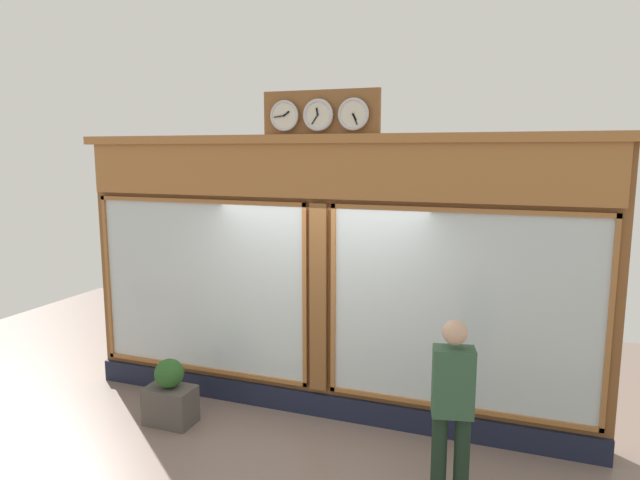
{
  "coord_description": "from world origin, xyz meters",
  "views": [
    {
      "loc": [
        -2.2,
        5.93,
        3.13
      ],
      "look_at": [
        0.0,
        0.0,
        2.13
      ],
      "focal_mm": 31.53,
      "sensor_mm": 36.0,
      "label": 1
    }
  ],
  "objects": [
    {
      "name": "planter_shrub",
      "position": [
        1.55,
        0.8,
        0.61
      ],
      "size": [
        0.34,
        0.34,
        0.34
      ],
      "primitive_type": "sphere",
      "color": "#285623",
      "rests_on": "planter_box"
    },
    {
      "name": "pedestrian",
      "position": [
        -1.67,
        1.15,
        0.93
      ],
      "size": [
        0.4,
        0.29,
        1.69
      ],
      "color": "#1C2F21",
      "rests_on": "ground_plane"
    },
    {
      "name": "planter_box",
      "position": [
        1.55,
        0.8,
        0.22
      ],
      "size": [
        0.56,
        0.36,
        0.44
      ],
      "primitive_type": "cube",
      "color": "#4C4742",
      "rests_on": "ground_plane"
    },
    {
      "name": "shop_facade",
      "position": [
        -0.0,
        -0.13,
        1.67
      ],
      "size": [
        6.41,
        0.42,
        3.8
      ],
      "color": "brown",
      "rests_on": "ground_plane"
    }
  ]
}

